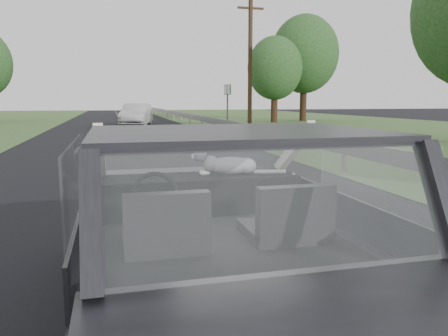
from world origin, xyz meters
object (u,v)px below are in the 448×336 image
other_car (137,115)px  utility_pole (250,64)px  cat (231,164)px  subject_car (218,230)px  highway_sign (227,106)px

other_car → utility_pole: bearing=-32.3°
cat → other_car: 24.37m
utility_pole → cat: bearing=-108.3°
subject_car → other_car: subject_car is taller
other_car → utility_pole: size_ratio=0.61×
cat → highway_sign: size_ratio=0.22×
cat → highway_sign: (5.95, 22.42, 0.19)m
subject_car → highway_sign: (6.21, 23.05, 0.55)m
subject_car → utility_pole: bearing=71.6°
subject_car → other_car: (0.86, 24.99, -0.02)m
subject_car → cat: size_ratio=7.06×
utility_pole → subject_car: bearing=-108.4°
subject_car → cat: 0.77m
other_car → cat: bearing=-79.8°
subject_car → utility_pole: (6.51, 19.56, 2.78)m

